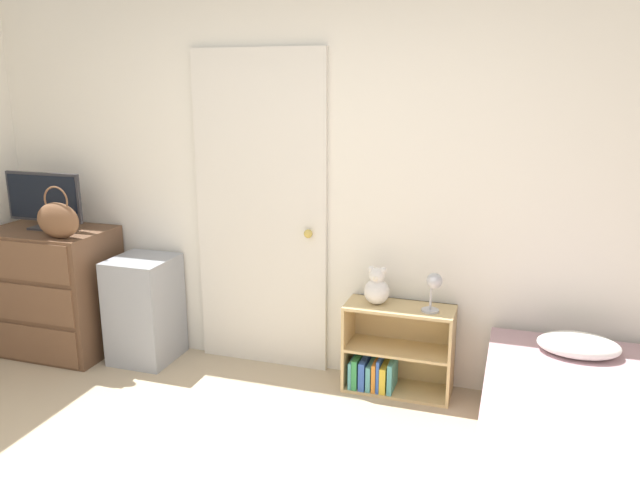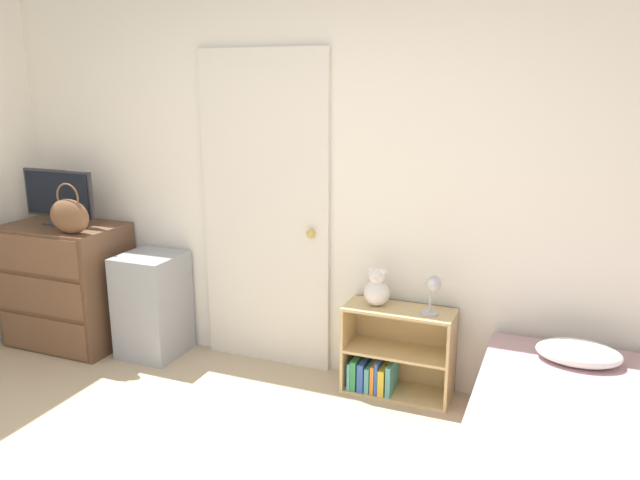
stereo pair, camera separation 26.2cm
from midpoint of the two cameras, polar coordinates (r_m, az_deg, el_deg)
wall_back at (r=3.97m, az=2.63°, el=5.34°), size 10.00×0.06×2.55m
door_closed at (r=4.12m, az=-3.21°, el=2.48°), size 0.91×0.09×2.10m
dresser at (r=4.89m, az=-20.67°, el=-3.85°), size 0.83×0.55×0.89m
tv at (r=4.76m, az=-21.35°, el=3.76°), size 0.60×0.16×0.39m
handbag at (r=4.45m, az=-20.40°, el=2.09°), size 0.32×0.12×0.35m
storage_bin at (r=4.53m, az=-13.46°, el=-5.80°), size 0.40×0.42×0.73m
bookshelf at (r=3.98m, az=8.40°, el=-10.63°), size 0.67×0.28×0.56m
teddy_bear at (r=3.83m, az=7.18°, el=-4.51°), size 0.16×0.16×0.24m
desk_lamp at (r=3.71m, az=12.29°, el=-4.33°), size 0.12×0.11×0.24m
bed at (r=3.16m, az=24.39°, el=-18.95°), size 0.96×1.99×0.56m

